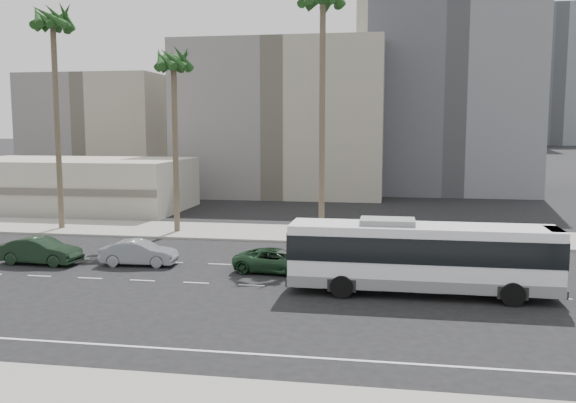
% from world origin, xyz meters
% --- Properties ---
extents(ground, '(700.00, 700.00, 0.00)m').
position_xyz_m(ground, '(0.00, 0.00, 0.00)').
color(ground, black).
rests_on(ground, ground).
extents(sidewalk_north, '(120.00, 7.00, 0.15)m').
position_xyz_m(sidewalk_north, '(0.00, 15.50, 0.07)').
color(sidewalk_north, gray).
rests_on(sidewalk_north, ground).
extents(commercial_low, '(22.00, 12.16, 5.00)m').
position_xyz_m(commercial_low, '(-30.00, 25.99, 2.50)').
color(commercial_low, '#ACA797').
rests_on(commercial_low, ground).
extents(midrise_beige_west, '(24.00, 18.00, 18.00)m').
position_xyz_m(midrise_beige_west, '(-12.00, 45.00, 9.00)').
color(midrise_beige_west, gray).
rests_on(midrise_beige_west, ground).
extents(midrise_gray_center, '(20.00, 20.00, 26.00)m').
position_xyz_m(midrise_gray_center, '(8.00, 52.00, 13.00)').
color(midrise_gray_center, '#52535A').
rests_on(midrise_gray_center, ground).
extents(midrise_beige_far, '(18.00, 16.00, 15.00)m').
position_xyz_m(midrise_beige_far, '(-38.00, 50.00, 7.50)').
color(midrise_beige_far, gray).
rests_on(midrise_beige_far, ground).
extents(civic_tower, '(42.00, 42.00, 129.00)m').
position_xyz_m(civic_tower, '(-2.00, 250.00, 38.83)').
color(civic_tower, '#BFB6A0').
rests_on(civic_tower, ground).
extents(highrise_right, '(26.00, 26.00, 70.00)m').
position_xyz_m(highrise_right, '(45.00, 230.00, 35.00)').
color(highrise_right, slate).
rests_on(highrise_right, ground).
extents(highrise_far, '(22.00, 22.00, 60.00)m').
position_xyz_m(highrise_far, '(70.00, 260.00, 30.00)').
color(highrise_far, slate).
rests_on(highrise_far, ground).
extents(city_bus, '(12.90, 3.16, 3.71)m').
position_xyz_m(city_bus, '(2.57, -0.21, 1.95)').
color(city_bus, white).
rests_on(city_bus, ground).
extents(car_a, '(2.68, 5.02, 1.34)m').
position_xyz_m(car_a, '(-5.26, 3.06, 0.67)').
color(car_a, '#1F4326').
rests_on(car_a, ground).
extents(car_b, '(1.83, 4.58, 1.48)m').
position_xyz_m(car_b, '(-13.64, 3.50, 0.74)').
color(car_b, gray).
rests_on(car_b, ground).
extents(car_c, '(2.00, 4.97, 1.61)m').
position_xyz_m(car_c, '(-19.62, 2.83, 0.80)').
color(car_c, black).
rests_on(car_c, ground).
extents(palm_near, '(5.60, 5.60, 18.84)m').
position_xyz_m(palm_near, '(-4.09, 15.15, 17.07)').
color(palm_near, brown).
rests_on(palm_near, ground).
extents(palm_mid, '(4.59, 4.59, 14.19)m').
position_xyz_m(palm_mid, '(-15.27, 14.58, 12.76)').
color(palm_mid, brown).
rests_on(palm_mid, ground).
extents(palm_far, '(5.11, 5.11, 17.57)m').
position_xyz_m(palm_far, '(-24.91, 14.53, 15.96)').
color(palm_far, brown).
rests_on(palm_far, ground).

